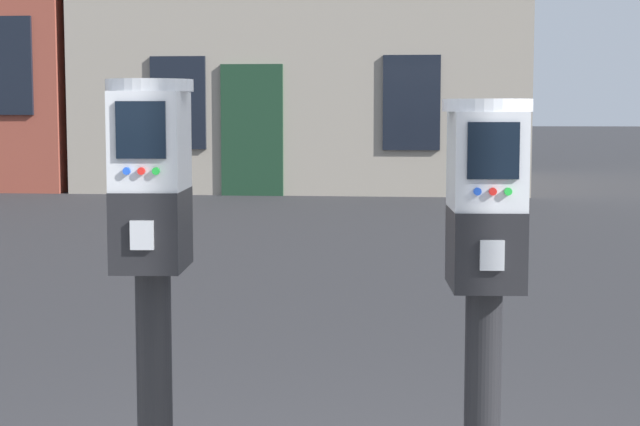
# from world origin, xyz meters

# --- Properties ---
(parking_meter_near_kerb) EXTENTS (0.23, 0.26, 1.33)m
(parking_meter_near_kerb) POSITION_xyz_m (-0.39, -0.22, 1.06)
(parking_meter_near_kerb) COLOR black
(parking_meter_near_kerb) RESTS_ON sidewalk_slab
(parking_meter_twin_adjacent) EXTENTS (0.23, 0.26, 1.28)m
(parking_meter_twin_adjacent) POSITION_xyz_m (0.43, -0.22, 1.02)
(parking_meter_twin_adjacent) COLOR black
(parking_meter_twin_adjacent) RESTS_ON sidewalk_slab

